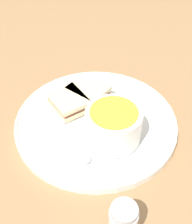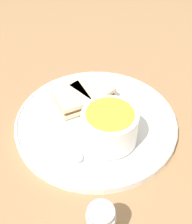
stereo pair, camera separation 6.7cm
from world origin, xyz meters
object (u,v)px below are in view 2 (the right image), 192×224
Objects in this scene: sandwich_half_near at (93,91)px; spoon at (73,153)px; soup_bowl at (109,126)px; sandwich_half_far at (70,100)px.

spoon is at bearing 28.21° from sandwich_half_near.
spoon is 1.30× the size of sandwich_half_near.
spoon is (0.08, -0.03, -0.03)m from soup_bowl.
soup_bowl is at bearing 54.50° from sandwich_half_near.
sandwich_half_near is (-0.16, -0.09, 0.01)m from spoon.
sandwich_half_far is (-0.02, -0.13, -0.02)m from soup_bowl.
sandwich_half_far is at bearing 148.47° from spoon.
spoon is 0.18m from sandwich_half_near.
sandwich_half_near is at bearing -125.50° from soup_bowl.
soup_bowl is 1.06× the size of sandwich_half_far.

